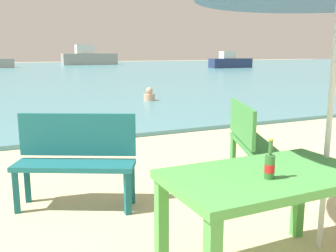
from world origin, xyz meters
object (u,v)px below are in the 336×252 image
picnic_table_green (267,188)px  boat_fishing_trawler (89,58)px  bench_green_left (249,137)px  beer_bottle_amber (270,165)px  swimmer_person (149,95)px  bench_teal_center (76,155)px  boat_sailboat (230,62)px

picnic_table_green → boat_fishing_trawler: 42.90m
bench_green_left → boat_fishing_trawler: boat_fishing_trawler is taller
beer_bottle_amber → picnic_table_green: bearing=54.8°
beer_bottle_amber → swimmer_person: (2.85, 8.96, -0.61)m
picnic_table_green → boat_fishing_trawler: (8.95, 41.96, 0.24)m
bench_teal_center → boat_sailboat: (19.71, 26.15, 0.08)m
boat_sailboat → bench_teal_center: bearing=-127.0°
boat_sailboat → boat_fishing_trawler: 17.11m
picnic_table_green → bench_green_left: bench_green_left is taller
bench_green_left → boat_sailboat: (17.62, 26.22, 0.08)m
picnic_table_green → boat_fishing_trawler: size_ratio=0.23×
picnic_table_green → boat_sailboat: (18.78, 27.96, -0.03)m
bench_green_left → boat_fishing_trawler: bearing=79.0°
bench_green_left → swimmer_person: bearing=77.2°
picnic_table_green → beer_bottle_amber: beer_bottle_amber is taller
boat_sailboat → swimmer_person: bearing=-130.0°
beer_bottle_amber → boat_fishing_trawler: boat_fishing_trawler is taller
picnic_table_green → bench_green_left: size_ratio=1.13×
swimmer_person → boat_sailboat: boat_sailboat is taller
beer_bottle_amber → bench_green_left: size_ratio=0.21×
boat_sailboat → picnic_table_green: bearing=-123.9°
bench_green_left → swimmer_person: 7.30m
bench_teal_center → swimmer_person: size_ratio=3.01×
bench_green_left → boat_fishing_trawler: size_ratio=0.20×
beer_bottle_amber → boat_sailboat: (18.86, 28.06, -0.23)m
swimmer_person → boat_fishing_trawler: boat_fishing_trawler is taller
beer_bottle_amber → bench_green_left: 2.24m
bench_teal_center → boat_sailboat: size_ratio=0.30×
bench_green_left → boat_fishing_trawler: (7.78, 40.21, 0.35)m
boat_fishing_trawler → bench_green_left: bearing=-101.0°
beer_bottle_amber → boat_fishing_trawler: size_ratio=0.04×
boat_fishing_trawler → picnic_table_green: bearing=-102.0°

